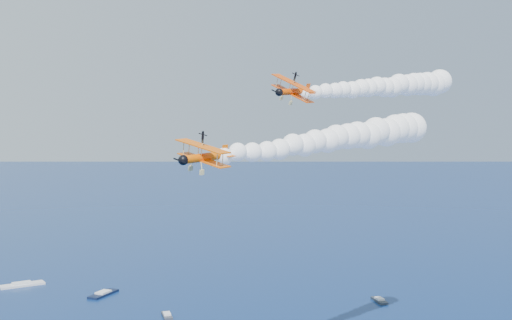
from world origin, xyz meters
TOP-DOWN VIEW (x-y plane):
  - biplane_lead at (15.50, 33.35)m, footprint 9.27×11.27m
  - biplane_trail at (-11.97, 18.93)m, footprint 9.14×10.49m
  - smoke_trail_lead at (40.47, 35.88)m, footprint 50.07×14.72m
  - smoke_trail_trail at (12.99, 21.60)m, footprint 50.10×15.24m

SIDE VIEW (x-z plane):
  - biplane_trail at x=-11.97m, z-range 47.30..54.69m
  - smoke_trail_trail at x=12.99m, z-range 48.32..57.42m
  - biplane_lead at x=15.50m, z-range 56.27..65.35m
  - smoke_trail_lead at x=40.47m, z-range 58.13..67.23m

